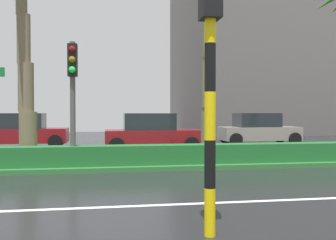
{
  "coord_description": "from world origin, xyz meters",
  "views": [
    {
      "loc": [
        4.94,
        -5.12,
        1.76
      ],
      "look_at": [
        7.87,
        12.76,
        1.4
      ],
      "focal_mm": 40.69,
      "sensor_mm": 36.0,
      "label": 1
    }
  ],
  "objects_px": {
    "traffic_signal_median_right": "(73,81)",
    "car_in_traffic_fourth": "(258,129)",
    "traffic_signal_foreground": "(210,38)",
    "car_in_traffic_second": "(22,131)",
    "car_in_traffic_third": "(151,133)"
  },
  "relations": [
    {
      "from": "traffic_signal_foreground",
      "to": "traffic_signal_median_right",
      "type": "bearing_deg",
      "value": -69.2
    },
    {
      "from": "traffic_signal_foreground",
      "to": "car_in_traffic_third",
      "type": "distance_m",
      "value": 12.29
    },
    {
      "from": "traffic_signal_foreground",
      "to": "car_in_traffic_fourth",
      "type": "relative_size",
      "value": 0.96
    },
    {
      "from": "car_in_traffic_third",
      "to": "car_in_traffic_fourth",
      "type": "relative_size",
      "value": 1.0
    },
    {
      "from": "traffic_signal_median_right",
      "to": "car_in_traffic_second",
      "type": "height_order",
      "value": "traffic_signal_median_right"
    },
    {
      "from": "traffic_signal_foreground",
      "to": "car_in_traffic_second",
      "type": "distance_m",
      "value": 15.88
    },
    {
      "from": "traffic_signal_median_right",
      "to": "car_in_traffic_second",
      "type": "bearing_deg",
      "value": 110.76
    },
    {
      "from": "traffic_signal_median_right",
      "to": "traffic_signal_foreground",
      "type": "height_order",
      "value": "traffic_signal_foreground"
    },
    {
      "from": "traffic_signal_median_right",
      "to": "traffic_signal_foreground",
      "type": "relative_size",
      "value": 0.9
    },
    {
      "from": "traffic_signal_foreground",
      "to": "car_in_traffic_fourth",
      "type": "distance_m",
      "value": 16.32
    },
    {
      "from": "car_in_traffic_third",
      "to": "car_in_traffic_fourth",
      "type": "xyz_separation_m",
      "value": [
        6.26,
        2.56,
        0.0
      ]
    },
    {
      "from": "car_in_traffic_third",
      "to": "traffic_signal_foreground",
      "type": "bearing_deg",
      "value": -92.84
    },
    {
      "from": "traffic_signal_median_right",
      "to": "car_in_traffic_fourth",
      "type": "xyz_separation_m",
      "value": [
        9.3,
        8.27,
        -1.88
      ]
    },
    {
      "from": "traffic_signal_median_right",
      "to": "car_in_traffic_third",
      "type": "relative_size",
      "value": 0.86
    },
    {
      "from": "traffic_signal_median_right",
      "to": "traffic_signal_foreground",
      "type": "bearing_deg",
      "value": -69.2
    }
  ]
}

